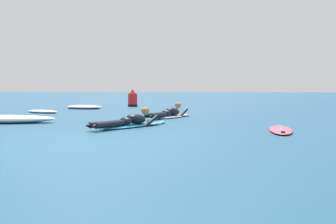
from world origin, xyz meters
The scene contains 7 objects.
ground_plane centered at (0.00, 10.00, 0.00)m, with size 120.00×120.00×0.00m, color navy.
surfer_near centered at (0.52, 3.04, 0.14)m, with size 1.68×2.54×0.54m.
surfer_far centered at (1.07, 6.14, 0.14)m, with size 1.36×2.39×0.54m.
drifting_surfboard centered at (4.15, 2.66, 0.03)m, with size 0.66×1.94×0.16m.
whitewater_front centered at (-3.66, 10.78, 0.08)m, with size 2.01×1.53×0.18m.
whitewater_mid_right centered at (-4.23, 7.72, 0.06)m, with size 1.55×1.00×0.12m.
channel_marker_buoy centered at (-1.90, 13.11, 0.36)m, with size 0.50×0.50×0.92m.
Camera 1 is at (2.84, -6.34, 1.02)m, focal length 40.66 mm.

